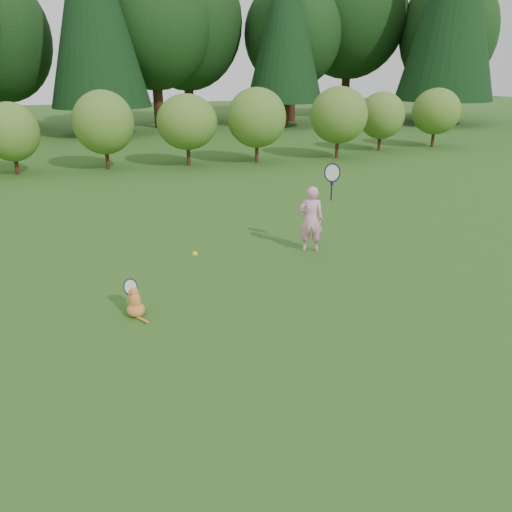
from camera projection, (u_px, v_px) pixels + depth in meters
name	position (u px, v px, depth m)	size (l,w,h in m)	color
ground	(261.00, 320.00, 7.39)	(100.00, 100.00, 0.00)	#245517
shrub_row	(143.00, 128.00, 18.39)	(28.00, 3.00, 2.80)	#507C26
child	(312.00, 217.00, 9.95)	(0.79, 0.52, 2.00)	#FF98C8
cat	(135.00, 301.00, 7.46)	(0.33, 0.64, 0.62)	#D16428
tennis_ball	(195.00, 254.00, 6.52)	(0.07, 0.07, 0.07)	#AFDA19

